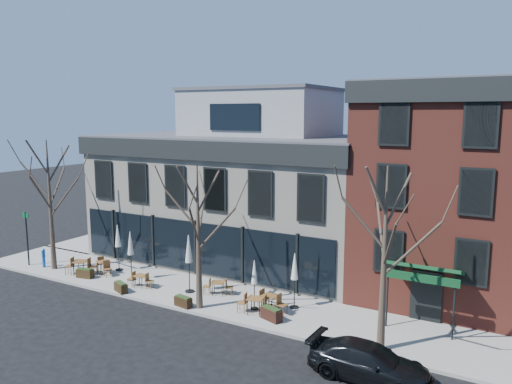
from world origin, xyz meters
The scene contains 26 objects.
ground centered at (0.00, 0.00, 0.00)m, with size 120.00×120.00×0.00m, color black.
sidewalk_front centered at (3.25, -2.15, 0.07)m, with size 33.50×4.70×0.15m, color gray.
sidewalk_side centered at (-11.25, 6.00, 0.07)m, with size 4.50×12.00×0.15m, color gray.
corner_building centered at (0.07, 5.07, 4.72)m, with size 18.39×10.39×11.10m.
red_brick_building centered at (13.00, 4.98, 5.64)m, with size 8.20×11.78×11.18m.
tree_corner centered at (-8.49, -3.20, 4.25)m, with size 3.93×3.98×7.92m.
tree_mid centered at (3.01, -3.90, 3.79)m, with size 3.50×3.55×7.04m.
tree_right centered at (12.01, -3.90, 4.02)m, with size 3.72×3.77×7.48m.
sign_pole centered at (-10.50, -3.50, 2.07)m, with size 0.50×0.10×3.40m.
parked_sedan centered at (12.20, -6.13, 0.66)m, with size 1.84×4.53×1.31m, color black.
call_box centered at (-9.28, -3.33, 0.79)m, with size 0.25×0.24×1.22m.
cafe_set_0 centered at (-6.13, -3.20, 0.67)m, with size 1.96×1.19×1.02m.
cafe_set_1 centered at (-5.07, -2.42, 0.63)m, with size 1.80×1.12×0.93m.
cafe_set_2 centered at (-1.54, -3.12, 0.58)m, with size 1.62×0.72×0.84m.
cafe_set_3 centered at (2.81, -1.96, 0.59)m, with size 1.65×1.00×0.85m.
cafe_set_4 centered at (5.78, -3.22, 0.64)m, with size 1.87×0.87×0.96m.
cafe_set_5 centered at (6.27, -2.62, 0.66)m, with size 1.91×0.84×0.99m.
umbrella_0 centered at (-4.78, -1.47, 2.14)m, with size 0.45×0.45×2.82m.
umbrella_1 centered at (-2.85, -2.43, 2.16)m, with size 0.45×0.45×2.84m.
umbrella_2 centered at (1.26, -2.38, 2.36)m, with size 0.50×0.50×3.13m.
umbrella_3 centered at (5.46, -2.74, 1.88)m, with size 0.39×0.39×2.45m.
umbrella_4 centered at (7.08, -1.63, 2.11)m, with size 0.44×0.44×2.77m.
planter_0 centered at (-5.48, -3.50, 0.42)m, with size 1.04×0.57×0.55m.
planter_1 centered at (-1.95, -4.20, 0.41)m, with size 1.02×0.69×0.53m.
planter_2 centered at (2.23, -4.20, 0.41)m, with size 0.99×0.53×0.53m.
planter_3 centered at (6.79, -3.50, 0.45)m, with size 1.16×0.76×0.60m.
Camera 1 is at (16.93, -22.91, 9.61)m, focal length 35.00 mm.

